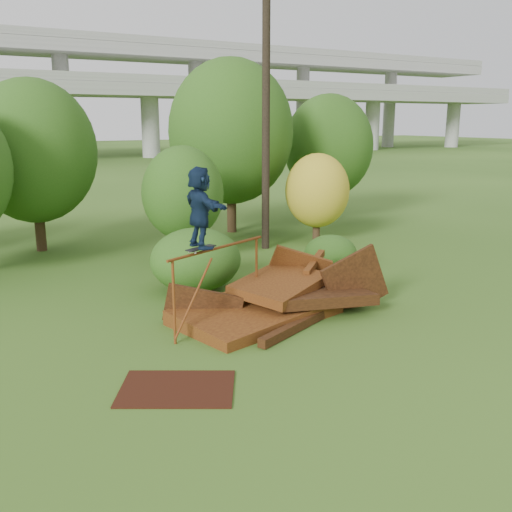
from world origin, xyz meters
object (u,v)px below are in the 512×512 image
skater (200,207)px  utility_pole (266,115)px  scrap_pile (277,301)px  flat_plate (177,388)px

skater → utility_pole: bearing=-41.4°
scrap_pile → flat_plate: 4.40m
flat_plate → utility_pole: bearing=50.9°
scrap_pile → flat_plate: (-3.64, -2.45, -0.33)m
flat_plate → utility_pole: utility_pole is taller
utility_pole → flat_plate: bearing=-129.1°
scrap_pile → skater: (-2.05, -0.15, 2.48)m
skater → flat_plate: (-1.59, -2.30, -2.81)m
scrap_pile → skater: skater is taller
skater → flat_plate: 3.96m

